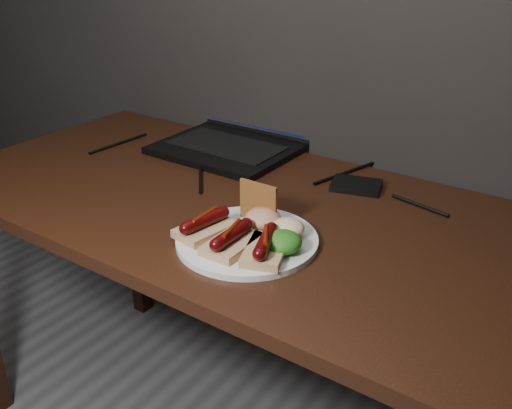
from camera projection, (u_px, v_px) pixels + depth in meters
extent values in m
cube|color=#381A0E|center=(228.00, 204.00, 1.29)|extent=(1.40, 0.70, 0.03)
cube|color=#381A0E|center=(135.00, 224.00, 2.00)|extent=(0.05, 0.05, 0.72)
cube|color=black|center=(226.00, 149.00, 1.54)|extent=(0.36, 0.28, 0.02)
cube|color=black|center=(226.00, 145.00, 1.53)|extent=(0.30, 0.16, 0.00)
cube|color=black|center=(264.00, 90.00, 1.62)|extent=(0.36, 0.09, 0.23)
cube|color=#07104D|center=(264.00, 90.00, 1.62)|extent=(0.32, 0.07, 0.20)
cube|color=black|center=(356.00, 185.00, 1.32)|extent=(0.13, 0.11, 0.02)
cylinder|color=black|center=(201.00, 177.00, 1.37)|extent=(0.12, 0.14, 0.01)
cylinder|color=black|center=(346.00, 173.00, 1.40)|extent=(0.07, 0.21, 0.01)
cylinder|color=black|center=(420.00, 205.00, 1.23)|extent=(0.14, 0.04, 0.01)
cylinder|color=black|center=(119.00, 143.00, 1.59)|extent=(0.02, 0.20, 0.01)
cylinder|color=silver|center=(247.00, 240.00, 1.09)|extent=(0.35, 0.35, 0.01)
cube|color=tan|center=(205.00, 230.00, 1.10)|extent=(0.09, 0.13, 0.02)
cylinder|color=#4E0506|center=(205.00, 220.00, 1.09)|extent=(0.04, 0.10, 0.02)
sphere|color=#4E0506|center=(186.00, 228.00, 1.06)|extent=(0.02, 0.02, 0.02)
sphere|color=#4E0506|center=(223.00, 212.00, 1.12)|extent=(0.02, 0.02, 0.02)
cylinder|color=#641504|center=(205.00, 214.00, 1.09)|extent=(0.01, 0.07, 0.01)
cube|color=tan|center=(232.00, 244.00, 1.05)|extent=(0.07, 0.12, 0.02)
cylinder|color=#4E0506|center=(232.00, 234.00, 1.04)|extent=(0.03, 0.10, 0.02)
sphere|color=#4E0506|center=(216.00, 245.00, 1.01)|extent=(0.03, 0.02, 0.02)
sphere|color=#4E0506|center=(246.00, 224.00, 1.08)|extent=(0.03, 0.02, 0.02)
cylinder|color=#641504|center=(232.00, 228.00, 1.04)|extent=(0.02, 0.07, 0.01)
cube|color=tan|center=(266.00, 251.00, 1.03)|extent=(0.11, 0.13, 0.02)
cylinder|color=#4E0506|center=(266.00, 241.00, 1.02)|extent=(0.06, 0.10, 0.02)
sphere|color=#4E0506|center=(259.00, 254.00, 0.98)|extent=(0.03, 0.02, 0.02)
sphere|color=#4E0506|center=(272.00, 229.00, 1.06)|extent=(0.03, 0.02, 0.02)
cylinder|color=#641504|center=(266.00, 235.00, 1.01)|extent=(0.04, 0.06, 0.01)
cube|color=#9A5F2A|center=(258.00, 203.00, 1.13)|extent=(0.09, 0.01, 0.08)
ellipsoid|color=#1A5711|center=(283.00, 242.00, 1.03)|extent=(0.07, 0.07, 0.04)
ellipsoid|color=#9F0F10|center=(263.00, 219.00, 1.12)|extent=(0.07, 0.07, 0.04)
ellipsoid|color=#EFE5CE|center=(288.00, 228.00, 1.09)|extent=(0.06, 0.06, 0.04)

